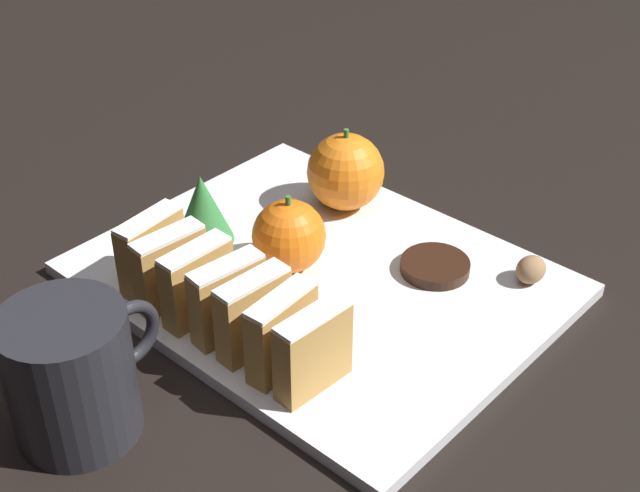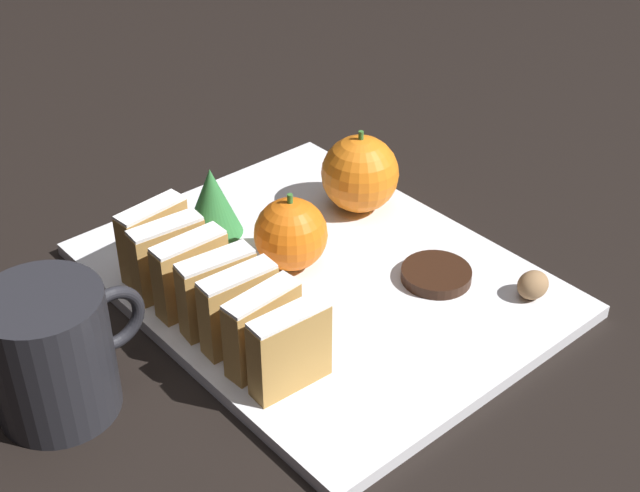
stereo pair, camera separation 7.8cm
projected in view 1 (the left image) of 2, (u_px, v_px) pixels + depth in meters
The scene contains 15 objects.
ground_plane at pixel (320, 284), 0.80m from camera, with size 6.00×6.00×0.00m, color black.
serving_platter at pixel (320, 279), 0.80m from camera, with size 0.31×0.39×0.01m.
stollen_slice_front at pixel (313, 351), 0.66m from camera, with size 0.07×0.02×0.07m.
stollen_slice_second at pixel (282, 333), 0.68m from camera, with size 0.07×0.02×0.07m.
stollen_slice_third at pixel (254, 314), 0.69m from camera, with size 0.07×0.02×0.07m.
stollen_slice_fourth at pixel (226, 298), 0.71m from camera, with size 0.07×0.03×0.07m.
stollen_slice_fifth at pixel (197, 283), 0.73m from camera, with size 0.06×0.02×0.07m.
stollen_slice_sixth at pixel (171, 268), 0.74m from camera, with size 0.07×0.03×0.07m.
stollen_slice_back at pixel (151, 251), 0.76m from camera, with size 0.07×0.03×0.07m.
orange_near at pixel (289, 236), 0.79m from camera, with size 0.07×0.07×0.07m.
orange_far at pixel (346, 172), 0.87m from camera, with size 0.08×0.08×0.08m.
walnut at pixel (531, 270), 0.78m from camera, with size 0.03×0.02×0.02m.
chocolate_cookie at pixel (435, 266), 0.80m from camera, with size 0.06×0.06×0.01m.
evergreen_sprig at pixel (203, 209), 0.82m from camera, with size 0.06×0.06×0.07m.
coffee_mug at pixel (73, 374), 0.63m from camera, with size 0.13×0.09×0.10m.
Camera 1 is at (-0.48, -0.43, 0.48)m, focal length 50.00 mm.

